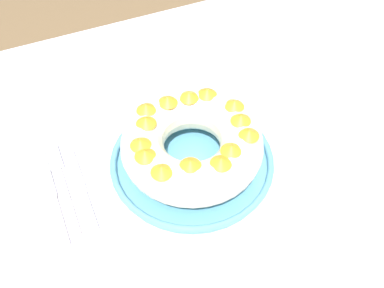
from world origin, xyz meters
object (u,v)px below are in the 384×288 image
object	(u,v)px
bundt_cake	(192,143)
fork	(61,181)
serving_dish	(192,161)
serving_knife	(52,199)
cake_knife	(82,192)

from	to	relation	value
bundt_cake	fork	bearing A→B (deg)	165.82
serving_dish	bundt_cake	bearing A→B (deg)	160.30
serving_knife	serving_dish	bearing A→B (deg)	-7.51
fork	serving_knife	size ratio (longest dim) A/B	0.95
serving_dish	fork	size ratio (longest dim) A/B	1.43
bundt_cake	cake_knife	size ratio (longest dim) A/B	1.38
bundt_cake	serving_knife	distance (m)	0.26
fork	serving_knife	world-z (taller)	serving_knife
fork	cake_knife	size ratio (longest dim) A/B	1.15
serving_knife	cake_knife	bearing A→B (deg)	-7.91
bundt_cake	serving_knife	size ratio (longest dim) A/B	1.14
serving_dish	cake_knife	world-z (taller)	serving_dish
serving_dish	cake_knife	size ratio (longest dim) A/B	1.65
bundt_cake	cake_knife	world-z (taller)	bundt_cake
serving_knife	bundt_cake	bearing A→B (deg)	-7.50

